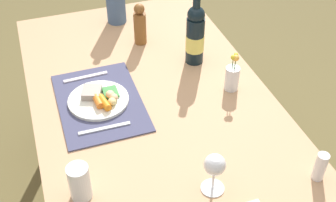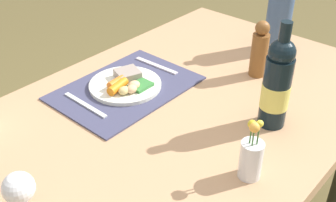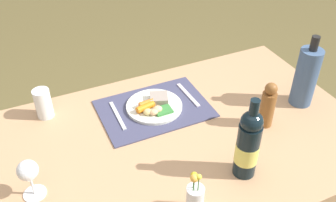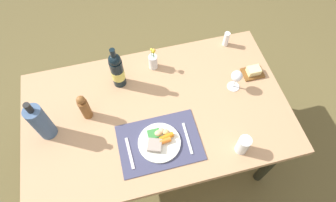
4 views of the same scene
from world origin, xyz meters
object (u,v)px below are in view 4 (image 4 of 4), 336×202
object	(u,v)px
knife	(187,138)
wine_bottle	(117,70)
dining_table	(157,117)
dinner_plate	(159,141)
fork	(130,153)
water_tumbler	(243,145)
flower_vase	(153,61)
cooler_bottle	(41,122)
butter_dish	(253,72)
salt_shaker	(226,39)
pepper_mill	(84,107)
wine_glass	(237,77)

from	to	relation	value
knife	wine_bottle	xyz separation A→B (m)	(-0.30, 0.47, 0.12)
dining_table	dinner_plate	size ratio (longest dim) A/B	6.61
fork	water_tumbler	bearing A→B (deg)	-14.04
flower_vase	wine_bottle	xyz separation A→B (m)	(-0.23, -0.07, 0.07)
water_tumbler	flower_vase	bearing A→B (deg)	116.73
fork	cooler_bottle	bearing A→B (deg)	148.25
knife	water_tumbler	world-z (taller)	water_tumbler
dining_table	wine_bottle	xyz separation A→B (m)	(-0.17, 0.25, 0.21)
fork	cooler_bottle	world-z (taller)	cooler_bottle
butter_dish	dinner_plate	bearing A→B (deg)	-155.53
dining_table	salt_shaker	xyz separation A→B (m)	(0.57, 0.38, 0.13)
flower_vase	pepper_mill	size ratio (longest dim) A/B	0.86
knife	water_tumbler	distance (m)	0.30
pepper_mill	knife	bearing A→B (deg)	-28.91
fork	salt_shaker	distance (m)	0.98
water_tumbler	butter_dish	size ratio (longest dim) A/B	0.97
knife	dining_table	bearing A→B (deg)	121.35
fork	wine_bottle	xyz separation A→B (m)	(0.03, 0.47, 0.12)
water_tumbler	butter_dish	bearing A→B (deg)	60.18
cooler_bottle	dinner_plate	bearing A→B (deg)	-20.01
knife	butter_dish	size ratio (longest dim) A/B	1.46
cooler_bottle	water_tumbler	distance (m)	1.07
water_tumbler	pepper_mill	bearing A→B (deg)	151.93
butter_dish	wine_glass	distance (m)	0.19
salt_shaker	pepper_mill	distance (m)	1.01
water_tumbler	wine_bottle	xyz separation A→B (m)	(-0.56, 0.60, 0.08)
cooler_bottle	flower_vase	bearing A→B (deg)	24.43
cooler_bottle	flower_vase	xyz separation A→B (m)	(0.67, 0.31, -0.07)
fork	wine_bottle	bearing A→B (deg)	84.63
water_tumbler	wine_glass	bearing A→B (deg)	74.74
dining_table	dinner_plate	bearing A→B (deg)	-98.55
dining_table	wine_glass	distance (m)	0.53
dinner_plate	wine_bottle	bearing A→B (deg)	107.80
dining_table	dinner_plate	distance (m)	0.22
fork	wine_glass	distance (m)	0.76
fork	water_tumbler	size ratio (longest dim) A/B	1.46
fork	wine_glass	bearing A→B (deg)	18.96
cooler_bottle	flower_vase	world-z (taller)	cooler_bottle
dining_table	wine_bottle	size ratio (longest dim) A/B	4.99
knife	butter_dish	world-z (taller)	butter_dish
fork	pepper_mill	size ratio (longest dim) A/B	0.93
water_tumbler	fork	bearing A→B (deg)	168.11
cooler_bottle	butter_dish	bearing A→B (deg)	4.35
knife	pepper_mill	distance (m)	0.60
dinner_plate	knife	size ratio (longest dim) A/B	1.24
dinner_plate	salt_shaker	bearing A→B (deg)	44.36
dining_table	salt_shaker	world-z (taller)	salt_shaker
water_tumbler	salt_shaker	size ratio (longest dim) A/B	1.19
knife	flower_vase	distance (m)	0.54
water_tumbler	knife	bearing A→B (deg)	153.64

